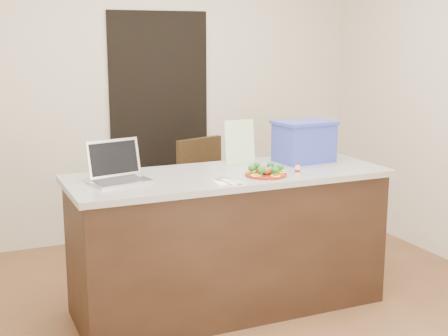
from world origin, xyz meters
name	(u,v)px	position (x,y,z in m)	size (l,w,h in m)	color
ground	(245,321)	(0.00, 0.00, 0.00)	(4.00, 4.00, 0.00)	brown
room_shell	(246,64)	(0.00, 0.00, 1.62)	(4.00, 4.00, 4.00)	white
doorway	(160,125)	(0.10, 1.98, 1.00)	(0.90, 0.02, 2.00)	black
island	(229,241)	(0.00, 0.25, 0.46)	(2.06, 0.76, 0.92)	black
plate	(266,174)	(0.17, 0.07, 0.93)	(0.26, 0.26, 0.02)	maroon
meatballs	(265,170)	(0.17, 0.07, 0.96)	(0.11, 0.11, 0.04)	brown
broccoli	(266,168)	(0.17, 0.07, 0.97)	(0.22, 0.22, 0.04)	#155219
pepper_rings	(266,173)	(0.17, 0.07, 0.94)	(0.26, 0.26, 0.01)	#F1F419
napkin	(227,182)	(-0.12, 0.00, 0.92)	(0.15, 0.15, 0.01)	white
fork	(223,181)	(-0.14, 0.01, 0.93)	(0.04, 0.17, 0.00)	#B1B1B6
knife	(233,181)	(-0.09, -0.02, 0.93)	(0.08, 0.21, 0.01)	silver
yogurt_bottle	(298,170)	(0.38, 0.03, 0.95)	(0.03, 0.03, 0.07)	beige
laptop	(117,170)	(-0.72, 0.31, 0.99)	(0.39, 0.34, 0.24)	silver
leaflet	(240,142)	(0.18, 0.48, 1.07)	(0.21, 0.00, 0.30)	white
blue_box	(304,141)	(0.63, 0.38, 1.06)	(0.42, 0.32, 0.29)	#2E3BA6
chair	(205,193)	(0.19, 1.13, 0.56)	(0.56, 0.57, 0.99)	#33210F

